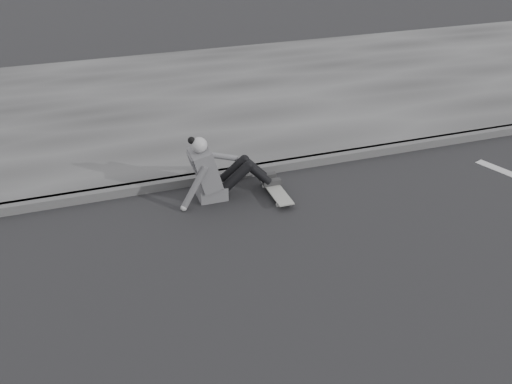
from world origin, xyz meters
TOP-DOWN VIEW (x-y plane):
  - ground at (0.00, 0.00)m, footprint 80.00×80.00m
  - curb at (0.00, 2.58)m, footprint 24.00×0.16m
  - sidewalk at (0.00, 5.60)m, footprint 24.00×6.00m
  - skateboard at (-0.18, 1.89)m, footprint 0.20×0.78m
  - seated_woman at (-0.91, 2.14)m, footprint 1.38×0.46m

SIDE VIEW (x-z plane):
  - ground at x=0.00m, z-range 0.00..0.00m
  - curb at x=0.00m, z-range 0.00..0.12m
  - sidewalk at x=0.00m, z-range 0.00..0.12m
  - skateboard at x=-0.18m, z-range 0.03..0.12m
  - seated_woman at x=-0.91m, z-range -0.08..0.80m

